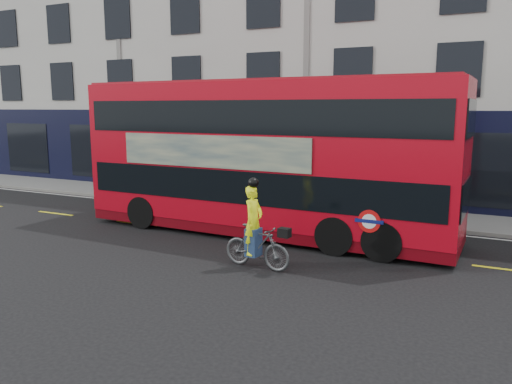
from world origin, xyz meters
The scene contains 8 objects.
ground centered at (0.00, 0.00, 0.00)m, with size 120.00×120.00×0.00m, color black.
pavement centered at (0.00, 6.50, 0.06)m, with size 60.00×3.00×0.12m, color slate.
kerb centered at (0.00, 5.00, 0.07)m, with size 60.00×0.12×0.13m, color slate.
building_terrace centered at (0.00, 12.94, 7.49)m, with size 50.00×10.07×15.00m.
road_edge_line centered at (0.00, 4.70, 0.00)m, with size 58.00×0.10×0.01m, color silver.
lane_dashes centered at (0.00, 1.50, 0.00)m, with size 58.00×0.12×0.01m, color gold, non-canonical shape.
bus centered at (0.72, 2.20, 2.54)m, with size 12.39×3.19×4.96m.
cyclist centered at (2.03, -1.16, 0.79)m, with size 1.95×0.73×2.37m.
Camera 1 is at (7.42, -12.40, 4.13)m, focal length 35.00 mm.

